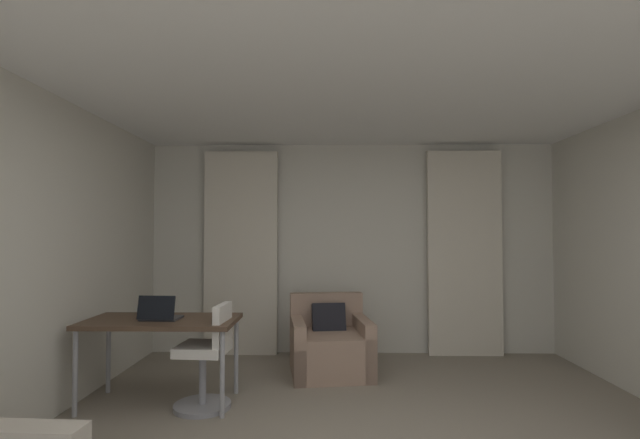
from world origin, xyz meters
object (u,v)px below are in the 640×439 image
object	(u,v)px
desk_chair	(207,362)
armchair	(330,346)
laptop	(160,315)
desk	(162,326)

from	to	relation	value
desk_chair	armchair	bearing A→B (deg)	43.58
armchair	laptop	size ratio (longest dim) A/B	2.78
desk	laptop	bearing A→B (deg)	-90.09
armchair	desk	size ratio (longest dim) A/B	0.71
desk_chair	laptop	size ratio (longest dim) A/B	2.64
armchair	desk	distance (m)	1.78
armchair	desk_chair	xyz separation A→B (m)	(-1.05, -1.00, 0.11)
desk_chair	laptop	world-z (taller)	laptop
armchair	desk_chair	world-z (taller)	desk_chair
armchair	laptop	distance (m)	1.83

